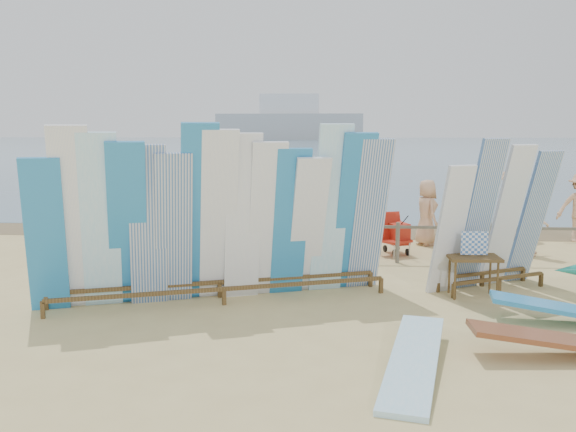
# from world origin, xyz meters

# --- Properties ---
(ground) EXTENTS (160.00, 160.00, 0.00)m
(ground) POSITION_xyz_m (0.00, 0.00, 0.00)
(ground) COLOR #CDB876
(ground) RESTS_ON ground
(ocean) EXTENTS (320.00, 240.00, 0.02)m
(ocean) POSITION_xyz_m (0.00, 128.00, 0.00)
(ocean) COLOR slate
(ocean) RESTS_ON ground
(wet_sand_strip) EXTENTS (40.00, 2.60, 0.01)m
(wet_sand_strip) POSITION_xyz_m (0.00, 7.20, 0.00)
(wet_sand_strip) COLOR brown
(wet_sand_strip) RESTS_ON ground
(distant_ship) EXTENTS (45.00, 8.00, 14.00)m
(distant_ship) POSITION_xyz_m (-12.00, 180.00, 5.31)
(distant_ship) COLOR #999EA3
(distant_ship) RESTS_ON ocean
(fence) EXTENTS (12.08, 0.08, 0.90)m
(fence) POSITION_xyz_m (0.00, 3.00, 0.63)
(fence) COLOR #675F4D
(fence) RESTS_ON ground
(main_surfboard_rack) EXTENTS (5.97, 2.69, 3.03)m
(main_surfboard_rack) POSITION_xyz_m (-1.33, -0.29, 1.37)
(main_surfboard_rack) COLOR brown
(main_surfboard_rack) RESTS_ON ground
(side_surfboard_rack) EXTENTS (2.50, 1.75, 2.77)m
(side_surfboard_rack) POSITION_xyz_m (3.48, 0.83, 1.26)
(side_surfboard_rack) COLOR brown
(side_surfboard_rack) RESTS_ON ground
(vendor_table) EXTENTS (0.89, 0.64, 1.16)m
(vendor_table) POSITION_xyz_m (3.02, 0.28, 0.39)
(vendor_table) COLOR brown
(vendor_table) RESTS_ON ground
(flat_board_c) EXTENTS (2.70, 0.61, 0.42)m
(flat_board_c) POSITION_xyz_m (3.66, -2.61, 0.00)
(flat_board_c) COLOR brown
(flat_board_c) RESTS_ON ground
(flat_board_b) EXTENTS (1.16, 2.75, 0.28)m
(flat_board_b) POSITION_xyz_m (1.53, -3.17, 0.00)
(flat_board_b) COLOR #96D5F0
(flat_board_b) RESTS_ON ground
(beach_chair_left) EXTENTS (0.70, 0.71, 0.79)m
(beach_chair_left) POSITION_xyz_m (-0.61, 3.56, 0.23)
(beach_chair_left) COLOR red
(beach_chair_left) RESTS_ON ground
(beach_chair_right) EXTENTS (0.87, 0.88, 0.97)m
(beach_chair_right) POSITION_xyz_m (2.00, 3.77, 0.28)
(beach_chair_right) COLOR red
(beach_chair_right) RESTS_ON ground
(stroller) EXTENTS (0.69, 0.82, 0.97)m
(stroller) POSITION_xyz_m (2.08, 4.02, 0.39)
(stroller) COLOR red
(stroller) RESTS_ON ground
(beachgoer_0) EXTENTS (0.91, 0.89, 1.77)m
(beachgoer_0) POSITION_xyz_m (-4.52, 4.43, 0.88)
(beachgoer_0) COLOR tan
(beachgoer_0) RESTS_ON ground
(beachgoer_1) EXTENTS (0.60, 0.76, 1.84)m
(beachgoer_1) POSITION_xyz_m (-2.79, 4.36, 0.92)
(beachgoer_1) COLOR #8C6042
(beachgoer_1) RESTS_ON ground
(beachgoer_2) EXTENTS (0.73, 0.83, 1.56)m
(beachgoer_2) POSITION_xyz_m (-0.99, 3.75, 0.78)
(beachgoer_2) COLOR beige
(beachgoer_2) RESTS_ON ground
(beachgoer_6) EXTENTS (0.61, 0.89, 1.67)m
(beachgoer_6) POSITION_xyz_m (2.96, 5.19, 0.83)
(beachgoer_6) COLOR tan
(beachgoer_6) RESTS_ON ground
(beachgoer_extra_1) EXTENTS (0.95, 0.47, 1.57)m
(beachgoer_extra_1) POSITION_xyz_m (-7.51, 6.66, 0.79)
(beachgoer_extra_1) COLOR #8C6042
(beachgoer_extra_1) RESTS_ON ground
(beachgoer_4) EXTENTS (1.02, 0.66, 1.61)m
(beachgoer_4) POSITION_xyz_m (0.66, 5.12, 0.81)
(beachgoer_4) COLOR #8C6042
(beachgoer_4) RESTS_ON ground
(beachgoer_7) EXTENTS (0.63, 0.59, 1.54)m
(beachgoer_7) POSITION_xyz_m (3.64, 4.87, 0.77)
(beachgoer_7) COLOR #8C6042
(beachgoer_7) RESTS_ON ground
(beachgoer_5) EXTENTS (0.99, 1.64, 1.68)m
(beachgoer_5) POSITION_xyz_m (-0.33, 7.10, 0.84)
(beachgoer_5) COLOR beige
(beachgoer_5) RESTS_ON ground
(beachgoer_8) EXTENTS (0.67, 0.88, 1.63)m
(beachgoer_8) POSITION_xyz_m (5.28, 4.02, 0.82)
(beachgoer_8) COLOR beige
(beachgoer_8) RESTS_ON ground
(beachgoer_9) EXTENTS (1.08, 1.28, 1.86)m
(beachgoer_9) POSITION_xyz_m (5.36, 6.34, 0.93)
(beachgoer_9) COLOR tan
(beachgoer_9) RESTS_ON ground
(beachgoer_3) EXTENTS (1.20, 0.93, 1.73)m
(beachgoer_3) POSITION_xyz_m (-0.24, 5.79, 0.86)
(beachgoer_3) COLOR tan
(beachgoer_3) RESTS_ON ground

